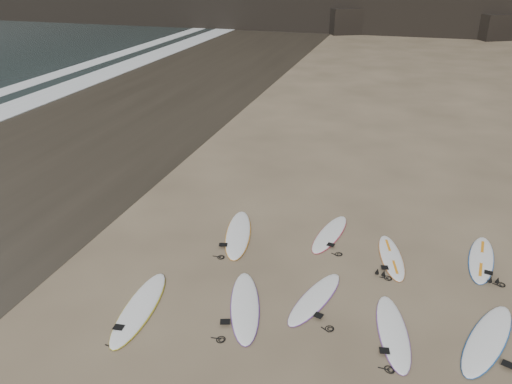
# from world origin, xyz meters

# --- Properties ---
(ground) EXTENTS (240.00, 240.00, 0.00)m
(ground) POSITION_xyz_m (0.00, 0.00, 0.00)
(ground) COLOR #897559
(ground) RESTS_ON ground
(wet_sand) EXTENTS (12.00, 200.00, 0.01)m
(wet_sand) POSITION_xyz_m (-13.00, 10.00, 0.00)
(wet_sand) COLOR #383026
(wet_sand) RESTS_ON ground
(surfboard_0) EXTENTS (0.91, 2.75, 0.10)m
(surfboard_0) POSITION_xyz_m (-4.26, -1.17, 0.05)
(surfboard_0) COLOR white
(surfboard_0) RESTS_ON ground
(surfboard_1) EXTENTS (1.40, 2.64, 0.09)m
(surfboard_1) POSITION_xyz_m (-2.03, -0.43, 0.05)
(surfboard_1) COLOR white
(surfboard_1) RESTS_ON ground
(surfboard_2) EXTENTS (1.20, 2.37, 0.08)m
(surfboard_2) POSITION_xyz_m (-0.57, 0.29, 0.04)
(surfboard_2) COLOR white
(surfboard_2) RESTS_ON ground
(surfboard_3) EXTENTS (1.05, 2.49, 0.09)m
(surfboard_3) POSITION_xyz_m (1.19, -0.35, 0.04)
(surfboard_3) COLOR white
(surfboard_3) RESTS_ON ground
(surfboard_4) EXTENTS (1.57, 2.71, 0.10)m
(surfboard_4) POSITION_xyz_m (3.06, -0.03, 0.05)
(surfboard_4) COLOR white
(surfboard_4) RESTS_ON ground
(surfboard_5) EXTENTS (1.28, 2.81, 0.10)m
(surfboard_5) POSITION_xyz_m (-3.19, 2.57, 0.05)
(surfboard_5) COLOR white
(surfboard_5) RESTS_ON ground
(surfboard_6) EXTENTS (1.00, 2.41, 0.08)m
(surfboard_6) POSITION_xyz_m (-0.71, 3.33, 0.04)
(surfboard_6) COLOR white
(surfboard_6) RESTS_ON ground
(surfboard_7) EXTENTS (1.00, 2.27, 0.08)m
(surfboard_7) POSITION_xyz_m (1.02, 2.59, 0.04)
(surfboard_7) COLOR white
(surfboard_7) RESTS_ON ground
(surfboard_8) EXTENTS (0.91, 2.49, 0.09)m
(surfboard_8) POSITION_xyz_m (3.25, 3.15, 0.04)
(surfboard_8) COLOR white
(surfboard_8) RESTS_ON ground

